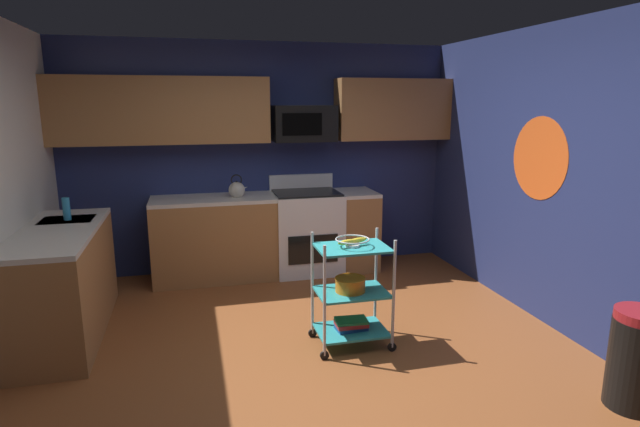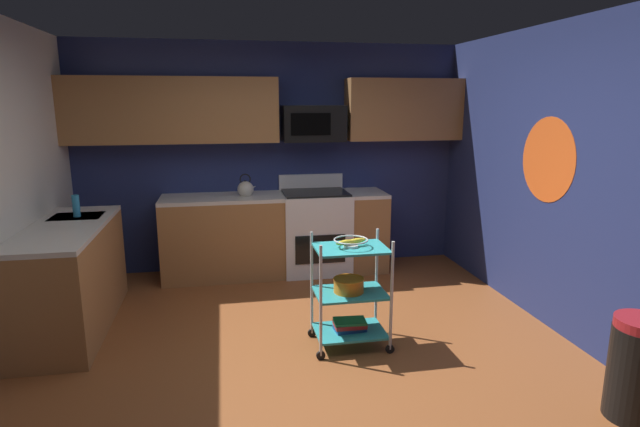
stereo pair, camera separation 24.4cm
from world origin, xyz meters
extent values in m
cube|color=brown|center=(0.00, 0.00, -0.02)|extent=(4.40, 4.80, 0.04)
cube|color=navy|center=(0.00, 2.43, 1.30)|extent=(4.52, 0.06, 2.60)
cube|color=navy|center=(2.23, 0.00, 1.30)|extent=(0.06, 4.80, 2.60)
cylinder|color=#E5591E|center=(2.20, 0.43, 1.45)|extent=(0.00, 0.74, 0.74)
cube|color=#9E6B3D|center=(0.00, 2.10, 0.44)|extent=(2.52, 0.60, 0.88)
cube|color=silver|center=(0.00, 2.10, 0.90)|extent=(2.52, 0.60, 0.04)
cube|color=#9E6B3D|center=(-1.90, 0.97, 0.44)|extent=(0.60, 1.66, 0.88)
cube|color=silver|center=(-1.90, 0.97, 0.90)|extent=(0.60, 1.66, 0.04)
cube|color=#B7BABC|center=(-1.90, 1.35, 0.84)|extent=(0.44, 0.36, 0.16)
cube|color=white|center=(0.45, 2.10, 0.46)|extent=(0.76, 0.64, 0.92)
cube|color=black|center=(0.45, 1.78, 0.35)|extent=(0.56, 0.01, 0.32)
cube|color=white|center=(0.45, 2.39, 1.01)|extent=(0.76, 0.06, 0.18)
cube|color=black|center=(0.45, 2.10, 0.93)|extent=(0.72, 0.60, 0.02)
cube|color=#9E6B3D|center=(-1.07, 2.23, 1.85)|extent=(2.25, 0.33, 0.70)
cube|color=#9E6B3D|center=(1.53, 2.23, 1.85)|extent=(1.35, 0.33, 0.70)
cube|color=black|center=(0.45, 2.21, 1.70)|extent=(0.70, 0.38, 0.40)
cube|color=black|center=(0.39, 2.02, 1.70)|extent=(0.44, 0.01, 0.24)
cylinder|color=silver|center=(0.11, -0.01, 0.47)|extent=(0.02, 0.02, 0.88)
cylinder|color=black|center=(0.11, -0.01, 0.04)|extent=(0.07, 0.02, 0.07)
cylinder|color=silver|center=(0.67, -0.01, 0.47)|extent=(0.02, 0.02, 0.88)
cylinder|color=black|center=(0.67, -0.01, 0.04)|extent=(0.07, 0.02, 0.07)
cylinder|color=silver|center=(0.11, 0.39, 0.47)|extent=(0.02, 0.02, 0.88)
cylinder|color=black|center=(0.11, 0.39, 0.04)|extent=(0.07, 0.02, 0.07)
cylinder|color=silver|center=(0.67, 0.39, 0.47)|extent=(0.02, 0.02, 0.88)
cylinder|color=black|center=(0.67, 0.39, 0.04)|extent=(0.07, 0.02, 0.07)
cube|color=teal|center=(0.39, 0.19, 0.12)|extent=(0.56, 0.40, 0.02)
cube|color=teal|center=(0.39, 0.19, 0.45)|extent=(0.56, 0.40, 0.02)
cube|color=teal|center=(0.39, 0.19, 0.82)|extent=(0.56, 0.40, 0.02)
torus|color=silver|center=(0.39, 0.19, 0.89)|extent=(0.27, 0.27, 0.01)
cylinder|color=silver|center=(0.39, 0.19, 0.84)|extent=(0.12, 0.12, 0.02)
ellipsoid|color=yellow|center=(0.44, 0.21, 0.87)|extent=(0.17, 0.09, 0.04)
ellipsoid|color=yellow|center=(0.34, 0.18, 0.87)|extent=(0.17, 0.09, 0.04)
cylinder|color=orange|center=(0.38, 0.19, 0.51)|extent=(0.24, 0.24, 0.11)
torus|color=orange|center=(0.38, 0.19, 0.57)|extent=(0.25, 0.25, 0.01)
cube|color=#1E4C8C|center=(0.39, 0.19, 0.15)|extent=(0.26, 0.17, 0.03)
cube|color=#B22626|center=(0.39, 0.19, 0.18)|extent=(0.26, 0.17, 0.03)
cube|color=#26723F|center=(0.39, 0.19, 0.21)|extent=(0.27, 0.19, 0.02)
sphere|color=beige|center=(-0.33, 2.10, 0.99)|extent=(0.18, 0.18, 0.18)
sphere|color=black|center=(-0.33, 2.10, 1.08)|extent=(0.03, 0.03, 0.03)
cone|color=beige|center=(-0.25, 2.10, 1.01)|extent=(0.09, 0.04, 0.06)
torus|color=black|center=(-0.33, 2.10, 1.10)|extent=(0.12, 0.01, 0.12)
cylinder|color=#2D8CBF|center=(-1.89, 1.32, 1.02)|extent=(0.06, 0.06, 0.20)
cylinder|color=black|center=(1.90, -1.09, 0.30)|extent=(0.34, 0.34, 0.60)
camera|label=1|loc=(-0.81, -3.50, 1.95)|focal=28.76mm
camera|label=2|loc=(-0.57, -3.55, 1.95)|focal=28.76mm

